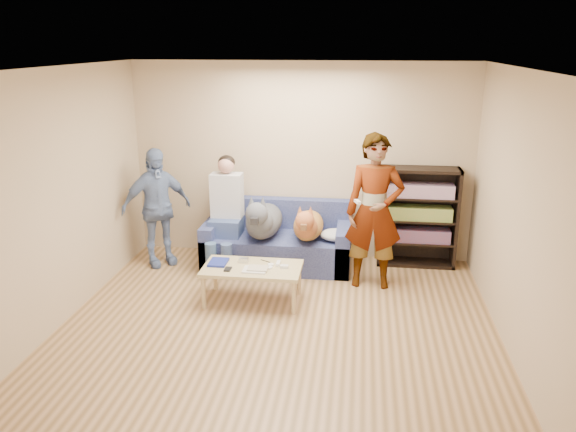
# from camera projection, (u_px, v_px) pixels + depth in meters

# --- Properties ---
(ground) EXTENTS (5.00, 5.00, 0.00)m
(ground) POSITION_uv_depth(u_px,v_px,m) (272.00, 345.00, 5.46)
(ground) COLOR brown
(ground) RESTS_ON ground
(ceiling) EXTENTS (5.00, 5.00, 0.00)m
(ceiling) POSITION_uv_depth(u_px,v_px,m) (269.00, 70.00, 4.68)
(ceiling) COLOR white
(ceiling) RESTS_ON ground
(wall_back) EXTENTS (4.50, 0.00, 4.50)m
(wall_back) POSITION_uv_depth(u_px,v_px,m) (301.00, 162.00, 7.44)
(wall_back) COLOR tan
(wall_back) RESTS_ON ground
(wall_front) EXTENTS (4.50, 0.00, 4.50)m
(wall_front) POSITION_uv_depth(u_px,v_px,m) (187.00, 374.00, 2.71)
(wall_front) COLOR tan
(wall_front) RESTS_ON ground
(wall_left) EXTENTS (0.00, 5.00, 5.00)m
(wall_left) POSITION_uv_depth(u_px,v_px,m) (38.00, 209.00, 5.36)
(wall_left) COLOR tan
(wall_left) RESTS_ON ground
(wall_right) EXTENTS (0.00, 5.00, 5.00)m
(wall_right) POSITION_uv_depth(u_px,v_px,m) (530.00, 229.00, 4.79)
(wall_right) COLOR tan
(wall_right) RESTS_ON ground
(blanket) EXTENTS (0.40, 0.34, 0.14)m
(blanket) POSITION_uv_depth(u_px,v_px,m) (336.00, 235.00, 7.07)
(blanket) COLOR #AEAEB3
(blanket) RESTS_ON sofa
(person_standing_right) EXTENTS (0.67, 0.44, 1.85)m
(person_standing_right) POSITION_uv_depth(u_px,v_px,m) (374.00, 212.00, 6.56)
(person_standing_right) COLOR gray
(person_standing_right) RESTS_ON ground
(person_standing_left) EXTENTS (0.95, 0.86, 1.55)m
(person_standing_left) POSITION_uv_depth(u_px,v_px,m) (156.00, 207.00, 7.24)
(person_standing_left) COLOR #7D97C8
(person_standing_left) RESTS_ON ground
(held_controller) EXTENTS (0.08, 0.13, 0.03)m
(held_controller) POSITION_uv_depth(u_px,v_px,m) (358.00, 202.00, 6.34)
(held_controller) COLOR white
(held_controller) RESTS_ON person_standing_right
(notebook_blue) EXTENTS (0.20, 0.26, 0.03)m
(notebook_blue) POSITION_uv_depth(u_px,v_px,m) (218.00, 262.00, 6.37)
(notebook_blue) COLOR navy
(notebook_blue) RESTS_ON coffee_table
(papers) EXTENTS (0.26, 0.20, 0.02)m
(papers) POSITION_uv_depth(u_px,v_px,m) (255.00, 270.00, 6.17)
(papers) COLOR silver
(papers) RESTS_ON coffee_table
(magazine) EXTENTS (0.22, 0.17, 0.01)m
(magazine) POSITION_uv_depth(u_px,v_px,m) (258.00, 268.00, 6.18)
(magazine) COLOR #B2A58E
(magazine) RESTS_ON coffee_table
(camera_silver) EXTENTS (0.11, 0.06, 0.05)m
(camera_silver) POSITION_uv_depth(u_px,v_px,m) (244.00, 260.00, 6.39)
(camera_silver) COLOR silver
(camera_silver) RESTS_ON coffee_table
(controller_a) EXTENTS (0.04, 0.13, 0.03)m
(controller_a) POSITION_uv_depth(u_px,v_px,m) (278.00, 263.00, 6.33)
(controller_a) COLOR silver
(controller_a) RESTS_ON coffee_table
(controller_b) EXTENTS (0.09, 0.06, 0.03)m
(controller_b) POSITION_uv_depth(u_px,v_px,m) (284.00, 266.00, 6.24)
(controller_b) COLOR silver
(controller_b) RESTS_ON coffee_table
(headphone_cup_a) EXTENTS (0.07, 0.07, 0.02)m
(headphone_cup_a) POSITION_uv_depth(u_px,v_px,m) (269.00, 268.00, 6.22)
(headphone_cup_a) COLOR white
(headphone_cup_a) RESTS_ON coffee_table
(headphone_cup_b) EXTENTS (0.07, 0.07, 0.02)m
(headphone_cup_b) POSITION_uv_depth(u_px,v_px,m) (271.00, 265.00, 6.30)
(headphone_cup_b) COLOR white
(headphone_cup_b) RESTS_ON coffee_table
(pen_orange) EXTENTS (0.13, 0.06, 0.01)m
(pen_orange) POSITION_uv_depth(u_px,v_px,m) (248.00, 272.00, 6.12)
(pen_orange) COLOR #C05F1B
(pen_orange) RESTS_ON coffee_table
(pen_black) EXTENTS (0.13, 0.08, 0.01)m
(pen_black) POSITION_uv_depth(u_px,v_px,m) (265.00, 261.00, 6.43)
(pen_black) COLOR black
(pen_black) RESTS_ON coffee_table
(wallet) EXTENTS (0.07, 0.12, 0.02)m
(wallet) POSITION_uv_depth(u_px,v_px,m) (228.00, 269.00, 6.19)
(wallet) COLOR black
(wallet) RESTS_ON coffee_table
(sofa) EXTENTS (1.90, 0.85, 0.82)m
(sofa) POSITION_uv_depth(u_px,v_px,m) (278.00, 243.00, 7.39)
(sofa) COLOR #515B93
(sofa) RESTS_ON ground
(person_seated) EXTENTS (0.40, 0.73, 1.47)m
(person_seated) POSITION_uv_depth(u_px,v_px,m) (226.00, 209.00, 7.21)
(person_seated) COLOR #3C5084
(person_seated) RESTS_ON sofa
(dog_gray) EXTENTS (0.45, 1.27, 0.65)m
(dog_gray) POSITION_uv_depth(u_px,v_px,m) (263.00, 220.00, 7.12)
(dog_gray) COLOR #46484F
(dog_gray) RESTS_ON sofa
(dog_tan) EXTENTS (0.38, 1.15, 0.55)m
(dog_tan) POSITION_uv_depth(u_px,v_px,m) (308.00, 225.00, 7.05)
(dog_tan) COLOR #A87B33
(dog_tan) RESTS_ON sofa
(coffee_table) EXTENTS (1.10, 0.60, 0.42)m
(coffee_table) POSITION_uv_depth(u_px,v_px,m) (252.00, 271.00, 6.29)
(coffee_table) COLOR tan
(coffee_table) RESTS_ON ground
(bookshelf) EXTENTS (1.00, 0.34, 1.30)m
(bookshelf) POSITION_uv_depth(u_px,v_px,m) (418.00, 215.00, 7.27)
(bookshelf) COLOR black
(bookshelf) RESTS_ON ground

